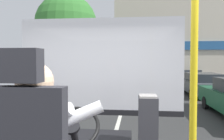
# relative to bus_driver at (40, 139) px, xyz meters

# --- Properties ---
(ground) EXTENTS (18.00, 44.00, 0.06)m
(ground) POSITION_rel_bus_driver_xyz_m (0.06, 9.21, -1.48)
(ground) COLOR #313131
(bus_driver) EXTENTS (0.77, 0.54, 0.78)m
(bus_driver) POSITION_rel_bus_driver_xyz_m (0.00, 0.00, 0.00)
(bus_driver) COLOR #282833
(bus_driver) RESTS_ON driver_seat
(handrail_pole) EXTENTS (0.04, 0.04, 2.27)m
(handrail_pole) POSITION_rel_bus_driver_xyz_m (0.95, 0.07, 0.33)
(handrail_pole) COLOR yellow
(handrail_pole) RESTS_ON bus_floor
(fare_box) EXTENTS (0.20, 0.23, 0.94)m
(fare_box) POSITION_rel_bus_driver_xyz_m (0.73, 1.04, -0.34)
(fare_box) COLOR #333338
(fare_box) RESTS_ON bus_floor
(windshield_panel) EXTENTS (2.50, 0.08, 1.48)m
(windshield_panel) POSITION_rel_bus_driver_xyz_m (0.06, 2.03, 0.24)
(windshield_panel) COLOR silver
(street_tree) EXTENTS (3.51, 3.51, 5.73)m
(street_tree) POSITION_rel_bus_driver_xyz_m (-3.39, 11.11, 2.51)
(street_tree) COLOR #4C3828
(street_tree) RESTS_ON ground
(shop_building) EXTENTS (11.77, 5.31, 7.96)m
(shop_building) POSITION_rel_bus_driver_xyz_m (4.86, 17.69, 2.52)
(shop_building) COLOR #BCB29E
(shop_building) RESTS_ON ground
(parked_car_charcoal) EXTENTS (1.96, 4.29, 1.24)m
(parked_car_charcoal) POSITION_rel_bus_driver_xyz_m (4.31, 11.58, -0.81)
(parked_car_charcoal) COLOR #474C51
(parked_car_charcoal) RESTS_ON ground
(parked_car_silver) EXTENTS (1.98, 4.28, 1.26)m
(parked_car_silver) POSITION_rel_bus_driver_xyz_m (4.37, 16.05, -0.80)
(parked_car_silver) COLOR silver
(parked_car_silver) RESTS_ON ground
(parked_car_blue) EXTENTS (1.86, 4.16, 1.37)m
(parked_car_blue) POSITION_rel_bus_driver_xyz_m (4.41, 21.44, -0.75)
(parked_car_blue) COLOR navy
(parked_car_blue) RESTS_ON ground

